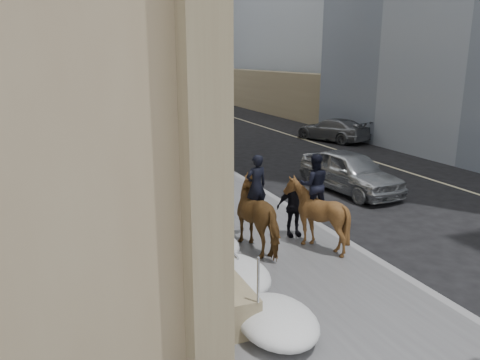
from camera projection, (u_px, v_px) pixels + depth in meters
name	position (u px, v px, depth m)	size (l,w,h in m)	color
ground	(292.00, 283.00, 11.32)	(140.00, 140.00, 0.00)	black
sidewalk	(182.00, 182.00, 20.27)	(5.00, 80.00, 0.12)	#48484A
curb	(238.00, 176.00, 21.22)	(0.24, 80.00, 0.12)	slate
lane_line	(380.00, 163.00, 24.10)	(0.15, 70.00, 0.01)	#BFB78C
far_podium	(458.00, 120.00, 25.41)	(2.00, 80.00, 4.00)	#7B6C4F
bg_building_far	(35.00, 26.00, 71.17)	(24.00, 12.00, 20.00)	gray
streetlight_mid	(211.00, 72.00, 23.71)	(1.71, 0.24, 8.00)	#2D2D30
streetlight_far	(139.00, 66.00, 41.64)	(1.71, 0.24, 8.00)	#2D2D30
traffic_signal	(163.00, 78.00, 30.78)	(4.10, 0.22, 6.00)	#2D2D30
snow_bank	(159.00, 187.00, 17.95)	(1.70, 18.10, 0.76)	silver
mounted_horse_left	(261.00, 212.00, 12.83)	(1.38, 2.44, 2.64)	#503418
mounted_horse_right	(315.00, 210.00, 12.93)	(2.02, 2.14, 2.63)	#472C14
pedestrian	(293.00, 207.00, 13.80)	(1.05, 0.44, 1.80)	black
car_silver	(350.00, 171.00, 18.87)	(1.98, 4.92, 1.68)	#A3A7AA
car_grey	(332.00, 130.00, 30.49)	(2.08, 5.11, 1.48)	#5C5F64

